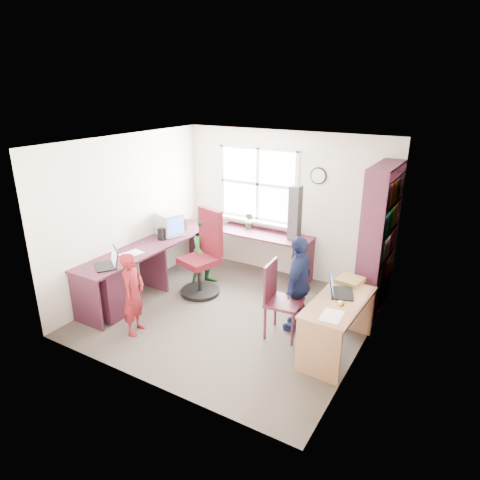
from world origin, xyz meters
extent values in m
cube|color=#3F3731|center=(0.00, 0.00, -0.01)|extent=(3.60, 3.40, 0.02)
cube|color=white|center=(0.00, 0.00, 2.41)|extent=(3.60, 3.40, 0.02)
cube|color=white|center=(0.00, 1.71, 1.20)|extent=(3.60, 0.02, 2.40)
cube|color=white|center=(0.00, -1.71, 1.20)|extent=(3.60, 0.02, 2.40)
cube|color=white|center=(-1.81, 0.00, 1.20)|extent=(0.02, 3.40, 2.40)
cube|color=white|center=(1.81, 0.00, 1.20)|extent=(0.02, 3.40, 2.40)
cube|color=white|center=(-0.50, 1.69, 1.50)|extent=(1.40, 0.01, 1.20)
cube|color=white|center=(-0.50, 1.68, 1.50)|extent=(1.48, 0.04, 1.28)
cube|color=#9D7944|center=(1.79, -1.05, 1.00)|extent=(0.02, 0.82, 2.00)
sphere|color=gold|center=(1.75, -0.72, 1.00)|extent=(0.07, 0.07, 0.07)
cylinder|color=black|center=(0.55, 1.68, 1.75)|extent=(0.26, 0.03, 0.26)
cylinder|color=white|center=(0.55, 1.66, 1.75)|extent=(0.22, 0.01, 0.22)
cube|color=#481C2D|center=(-1.50, 0.10, 0.73)|extent=(0.60, 2.70, 0.03)
cube|color=#481C2D|center=(-0.25, 1.42, 0.73)|extent=(1.65, 0.56, 0.03)
cube|color=#481C2D|center=(-1.50, 0.10, 0.36)|extent=(0.56, 0.03, 0.72)
cube|color=#481C2D|center=(-1.50, -1.22, 0.36)|extent=(0.56, 0.03, 0.72)
cube|color=#481C2D|center=(-1.50, 1.42, 0.36)|extent=(0.56, 0.03, 0.72)
cube|color=#481C2D|center=(0.55, 1.42, 0.36)|extent=(0.03, 0.52, 0.72)
cube|color=#481C2D|center=(-1.50, -0.85, 0.36)|extent=(0.54, 0.45, 0.72)
cube|color=#AA7855|center=(1.55, -0.11, 0.68)|extent=(0.60, 1.22, 0.03)
cube|color=#AA7855|center=(1.53, -0.69, 0.33)|extent=(0.52, 0.05, 0.67)
cube|color=#AA7855|center=(1.57, 0.48, 0.33)|extent=(0.52, 0.05, 0.67)
cube|color=#481C2D|center=(1.65, 0.68, 1.05)|extent=(0.30, 0.02, 2.10)
cube|color=#481C2D|center=(1.65, 1.68, 1.05)|extent=(0.30, 0.02, 2.10)
cube|color=#481C2D|center=(1.65, 1.18, 2.09)|extent=(0.30, 1.00, 0.02)
cube|color=#481C2D|center=(1.65, 1.18, 0.06)|extent=(0.30, 1.00, 0.02)
cube|color=#481C2D|center=(1.65, 1.18, 0.42)|extent=(0.30, 1.00, 0.02)
cube|color=#481C2D|center=(1.65, 1.18, 0.80)|extent=(0.30, 1.00, 0.02)
cube|color=#481C2D|center=(1.65, 1.18, 1.18)|extent=(0.30, 1.00, 0.02)
cube|color=#481C2D|center=(1.65, 1.18, 1.56)|extent=(0.30, 1.00, 0.02)
cube|color=#481C2D|center=(1.65, 1.18, 1.94)|extent=(0.30, 1.00, 0.02)
cube|color=#A8181F|center=(1.65, 0.88, 0.21)|extent=(0.25, 0.28, 0.27)
cube|color=#185290|center=(1.65, 1.20, 0.21)|extent=(0.25, 0.30, 0.29)
cube|color=#1C7828|center=(1.65, 1.50, 0.22)|extent=(0.25, 0.26, 0.30)
cube|color=gold|center=(1.65, 0.88, 0.58)|extent=(0.25, 0.28, 0.30)
cube|color=#663078|center=(1.65, 1.20, 0.59)|extent=(0.25, 0.30, 0.32)
cube|color=#D85C18|center=(1.65, 1.50, 0.57)|extent=(0.25, 0.26, 0.29)
cube|color=#242424|center=(1.65, 0.88, 0.97)|extent=(0.25, 0.28, 0.32)
cube|color=beige|center=(1.65, 1.20, 0.95)|extent=(0.25, 0.30, 0.29)
cube|color=#A8181F|center=(1.65, 1.50, 0.96)|extent=(0.25, 0.26, 0.30)
cube|color=#185290|center=(1.65, 0.88, 1.33)|extent=(0.25, 0.28, 0.29)
cube|color=#1C7828|center=(1.65, 1.20, 1.34)|extent=(0.25, 0.30, 0.30)
cube|color=gold|center=(1.65, 1.50, 1.35)|extent=(0.25, 0.26, 0.32)
cube|color=#663078|center=(1.65, 0.88, 1.72)|extent=(0.25, 0.28, 0.30)
cube|color=#D85C18|center=(1.65, 1.20, 1.73)|extent=(0.25, 0.30, 0.32)
cube|color=#242424|center=(1.65, 1.50, 1.71)|extent=(0.25, 0.26, 0.29)
cylinder|color=black|center=(-0.76, 0.32, 0.03)|extent=(0.75, 0.75, 0.05)
cylinder|color=black|center=(-0.76, 0.32, 0.28)|extent=(0.08, 0.08, 0.46)
cube|color=#561019|center=(-0.76, 0.32, 0.54)|extent=(0.62, 0.62, 0.10)
cube|color=#561019|center=(-0.70, 0.55, 0.96)|extent=(0.48, 0.22, 0.72)
cylinder|color=#4F1A27|center=(0.68, -0.29, 0.23)|extent=(0.04, 0.04, 0.46)
cylinder|color=#4F1A27|center=(1.05, -0.25, 0.23)|extent=(0.04, 0.04, 0.46)
cylinder|color=#4F1A27|center=(0.65, 0.08, 0.23)|extent=(0.04, 0.04, 0.46)
cylinder|color=#4F1A27|center=(1.01, 0.11, 0.23)|extent=(0.04, 0.04, 0.46)
cube|color=#4F1A27|center=(0.85, -0.09, 0.47)|extent=(0.47, 0.47, 0.04)
cube|color=#4F1A27|center=(0.66, -0.10, 0.73)|extent=(0.07, 0.41, 0.51)
cube|color=#ABABAF|center=(-1.53, 0.57, 0.76)|extent=(0.33, 0.29, 0.02)
cube|color=#ABABAF|center=(-1.53, 0.57, 0.94)|extent=(0.46, 0.44, 0.36)
cube|color=#3F72F2|center=(-1.35, 0.52, 0.94)|extent=(0.09, 0.28, 0.26)
cube|color=black|center=(-1.44, -0.88, 0.76)|extent=(0.43, 0.41, 0.02)
cube|color=black|center=(-1.37, -0.77, 0.88)|extent=(0.32, 0.25, 0.23)
cube|color=white|center=(-1.37, -0.78, 0.88)|extent=(0.28, 0.21, 0.19)
cube|color=black|center=(1.52, 0.08, 0.70)|extent=(0.36, 0.42, 0.02)
cube|color=black|center=(1.40, 0.04, 0.82)|extent=(0.18, 0.35, 0.23)
cube|color=#3F72F2|center=(1.41, 0.04, 0.82)|extent=(0.15, 0.31, 0.19)
cube|color=black|center=(-1.49, 0.34, 0.85)|extent=(0.10, 0.10, 0.19)
cube|color=black|center=(-1.48, 0.87, 0.85)|extent=(0.12, 0.12, 0.20)
cube|color=black|center=(0.30, 1.42, 1.18)|extent=(0.18, 0.16, 0.86)
cube|color=red|center=(1.51, 0.44, 0.72)|extent=(0.34, 0.34, 0.06)
cube|color=white|center=(-1.48, -0.35, 0.75)|extent=(0.27, 0.35, 0.00)
cube|color=white|center=(1.59, -0.48, 0.70)|extent=(0.24, 0.32, 0.00)
imported|color=#2E732E|center=(-0.56, 1.50, 0.90)|extent=(0.19, 0.17, 0.29)
imported|color=maroon|center=(-0.85, -0.99, 0.55)|extent=(0.37, 0.46, 1.11)
imported|color=#28662E|center=(-0.87, 0.68, 0.57)|extent=(0.64, 0.69, 1.13)
imported|color=#161F45|center=(0.92, 0.17, 0.65)|extent=(0.37, 0.78, 1.29)
camera|label=1|loc=(2.81, -4.50, 3.07)|focal=32.00mm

